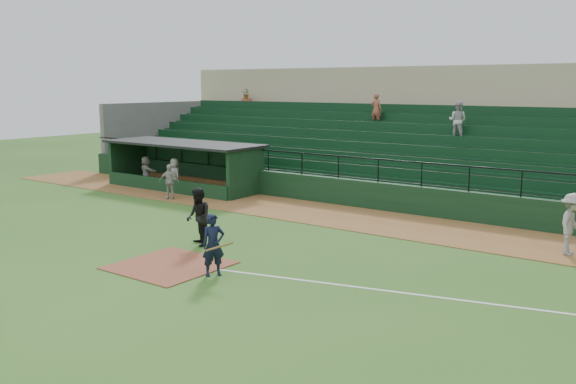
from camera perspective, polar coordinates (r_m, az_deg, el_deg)
The scene contains 12 objects.
ground at distance 19.62m, azimuth -8.71°, elevation -6.06°, with size 90.00×90.00×0.00m, color #315C1D.
warning_track at distance 25.72m, azimuth 3.95°, elevation -2.11°, with size 40.00×4.00×0.03m, color brown.
home_plate_dirt at distance 18.95m, azimuth -10.86°, elevation -6.66°, with size 3.00×3.00×0.03m, color brown.
foul_line at distance 16.36m, azimuth 15.12°, elevation -9.54°, with size 18.00×0.09×0.01m, color white.
stadium_structure at distance 32.77m, azimuth 11.95°, elevation 4.34°, with size 38.00×13.08×6.40m.
dugout at distance 32.77m, azimuth -9.09°, elevation 2.72°, with size 8.90×3.20×2.42m.
batter_at_plate at distance 17.58m, azimuth -6.90°, elevation -4.88°, with size 1.15×0.78×1.79m.
umpire at distance 20.88m, azimuth -8.27°, elevation -2.31°, with size 0.95×0.74×1.96m, color black.
runner at distance 21.42m, azimuth 24.69°, elevation -2.71°, with size 1.28×0.73×1.97m, color #99948F.
dugout_player_a at distance 29.61m, azimuth -10.90°, elevation 0.95°, with size 0.96×0.40×1.63m, color #ABA6A0.
dugout_player_b at distance 31.42m, azimuth -10.41°, elevation 1.54°, with size 0.83×0.54×1.70m, color #99948F.
dugout_player_c at distance 33.41m, azimuth -12.94°, elevation 1.88°, with size 1.51×0.48×1.63m, color #9D9793.
Camera 1 is at (13.39, -13.29, 5.35)m, focal length 38.54 mm.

